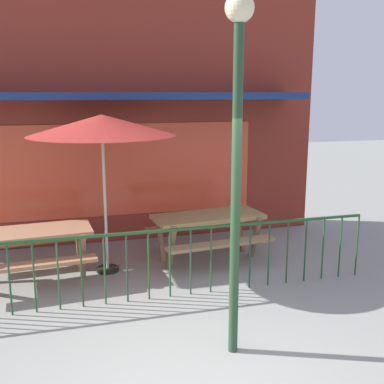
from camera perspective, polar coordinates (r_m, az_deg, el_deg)
The scene contains 6 objects.
pub_storefront at distance 8.77m, azimuth -9.03°, elevation 10.03°, with size 7.63×1.47×4.91m.
patio_fence_front at distance 6.24m, azimuth -5.39°, elevation -7.42°, with size 6.43×0.04×0.97m.
picnic_table_left at distance 7.24m, azimuth -19.45°, elevation -5.74°, with size 1.90×1.50×0.79m.
picnic_table_right at distance 7.70m, azimuth 1.98°, elevation -3.97°, with size 1.93×1.54×0.79m.
patio_umbrella at distance 7.02m, azimuth -11.02°, elevation 7.99°, with size 2.19×2.19×2.43m.
street_lamp at distance 4.60m, azimuth 5.57°, elevation 7.92°, with size 0.28×0.28×3.65m.
Camera 1 is at (-1.00, -3.63, 2.74)m, focal length 43.37 mm.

